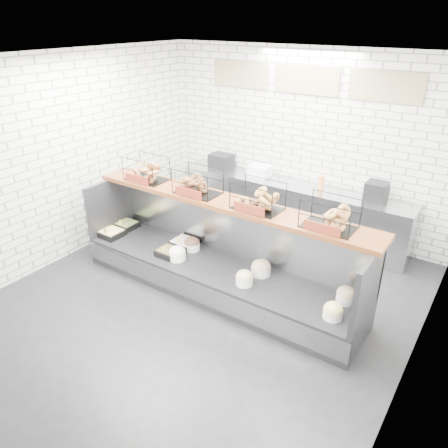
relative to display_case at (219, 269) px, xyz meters
The scene contains 5 objects.
ground 0.47m from the display_case, 89.37° to the right, with size 5.50×5.50×0.00m, color black.
room_shell 1.75m from the display_case, 89.14° to the left, with size 5.02×5.51×3.01m.
display_case is the anchor object (origin of this frame).
bagel_shelf 1.07m from the display_case, 89.22° to the left, with size 4.10×0.50×0.40m.
prep_counter 2.09m from the display_case, 90.07° to the left, with size 4.00×0.60×1.20m.
Camera 1 is at (2.88, -3.77, 3.43)m, focal length 35.00 mm.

